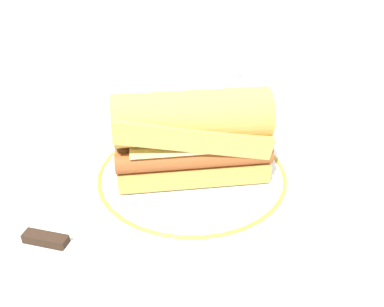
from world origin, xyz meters
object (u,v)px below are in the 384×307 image
drinking_glass (326,262)px  salt_shaker (235,82)px  plate (192,175)px  butter_knife (69,244)px  sausage_sandwich (192,134)px

drinking_glass → salt_shaker: size_ratio=1.48×
salt_shaker → drinking_glass: bearing=-89.1°
plate → drinking_glass: drinking_glass is taller
butter_knife → sausage_sandwich: bearing=38.3°
drinking_glass → salt_shaker: 0.48m
sausage_sandwich → salt_shaker: 0.30m
plate → salt_shaker: salt_shaker is taller
salt_shaker → butter_knife: 0.48m
salt_shaker → sausage_sandwich: bearing=-111.6°
plate → drinking_glass: bearing=-60.5°
sausage_sandwich → salt_shaker: sausage_sandwich is taller
salt_shaker → butter_knife: bearing=-123.6°
plate → sausage_sandwich: (-0.00, 0.00, 0.07)m
sausage_sandwich → butter_knife: size_ratio=1.54×
plate → sausage_sandwich: 0.07m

